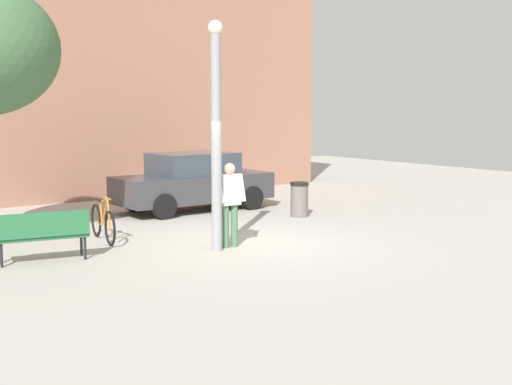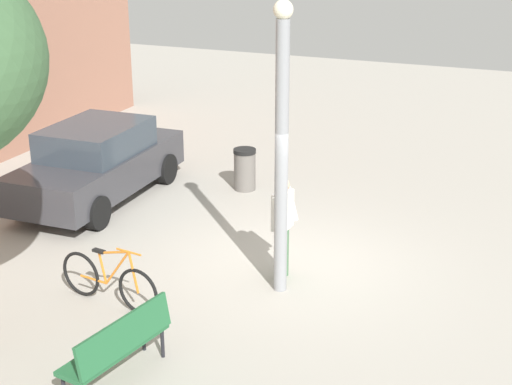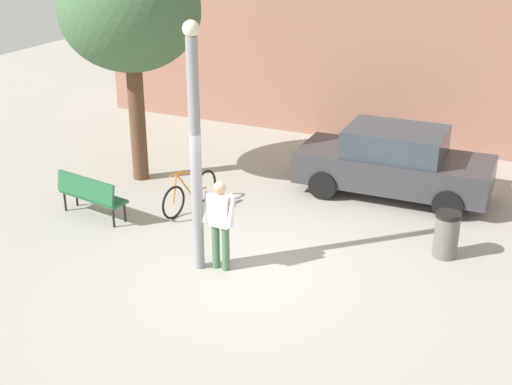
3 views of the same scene
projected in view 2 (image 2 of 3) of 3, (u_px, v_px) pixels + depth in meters
The scene contains 7 objects.
ground_plane at pixel (286, 264), 12.77m from camera, with size 36.00×36.00×0.00m, color #A8A399.
lamppost at pixel (282, 145), 11.13m from camera, with size 0.28×0.28×4.37m.
person_by_lamppost at pixel (283, 221), 11.97m from camera, with size 0.60×0.29×1.67m.
park_bench at pixel (119, 343), 9.41m from camera, with size 1.66×0.74×0.92m.
bicycle_orange at pixel (109, 281), 11.34m from camera, with size 0.32×1.80×0.97m.
parked_car_charcoal at pixel (98, 162), 15.34m from camera, with size 4.23×1.88×1.55m.
trash_bin at pixel (245, 169), 15.99m from camera, with size 0.47×0.47×0.88m.
Camera 2 is at (-10.88, -3.97, 5.54)m, focal length 54.27 mm.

